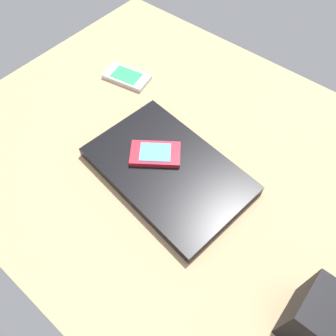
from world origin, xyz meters
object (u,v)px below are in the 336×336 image
at_px(cell_phone_on_laptop, 155,154).
at_px(cell_phone_on_desk, 127,77).
at_px(desk_organizer, 334,330).
at_px(laptop_closed, 168,170).

distance_m(cell_phone_on_laptop, cell_phone_on_desk, 0.28).
distance_m(cell_phone_on_desk, desk_organizer, 0.70).
distance_m(laptop_closed, cell_phone_on_laptop, 0.04).
bearing_deg(cell_phone_on_desk, laptop_closed, -30.20).
relative_size(cell_phone_on_desk, desk_organizer, 1.03).
height_order(cell_phone_on_laptop, cell_phone_on_desk, cell_phone_on_laptop).
height_order(cell_phone_on_desk, desk_organizer, desk_organizer).
bearing_deg(cell_phone_on_desk, cell_phone_on_laptop, -33.24).
bearing_deg(cell_phone_on_desk, desk_organizer, -20.31).
bearing_deg(desk_organizer, cell_phone_on_laptop, 167.32).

